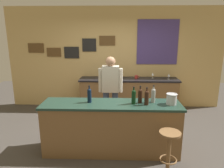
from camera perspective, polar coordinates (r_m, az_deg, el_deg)
ground_plane at (r=4.31m, az=-0.01°, el=-15.17°), size 10.00×10.00×0.00m
back_wall at (r=5.83m, az=0.84°, el=7.27°), size 6.00×0.09×2.80m
bar_counter at (r=3.74m, az=-0.23°, el=-11.99°), size 2.41×0.60×0.92m
side_counter at (r=5.66m, az=4.63°, el=-2.96°), size 2.65×0.56×0.90m
bartender at (r=4.46m, az=-0.41°, el=-1.14°), size 0.52×0.21×1.62m
bar_stool at (r=3.33m, az=15.57°, el=-16.10°), size 0.32×0.32×0.68m
wine_bottle_a at (r=3.59m, az=-6.29°, el=-3.00°), size 0.07×0.07×0.31m
wine_bottle_b at (r=3.51m, az=6.03°, el=-3.41°), size 0.07×0.07×0.31m
wine_bottle_c at (r=3.57m, az=7.81°, el=-3.16°), size 0.07×0.07×0.31m
wine_bottle_d at (r=3.49m, az=9.58°, el=-3.61°), size 0.07×0.07×0.31m
wine_bottle_e at (r=3.64m, az=11.38°, el=-2.97°), size 0.07×0.07×0.31m
ice_bucket at (r=3.63m, az=16.18°, el=-3.94°), size 0.19×0.19×0.19m
wine_glass_a at (r=5.68m, az=11.21°, el=2.67°), size 0.07×0.07×0.16m
wine_glass_b at (r=5.65m, az=15.49°, el=2.37°), size 0.07×0.07×0.16m
coffee_mug at (r=5.56m, az=6.75°, el=1.96°), size 0.13×0.08×0.09m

